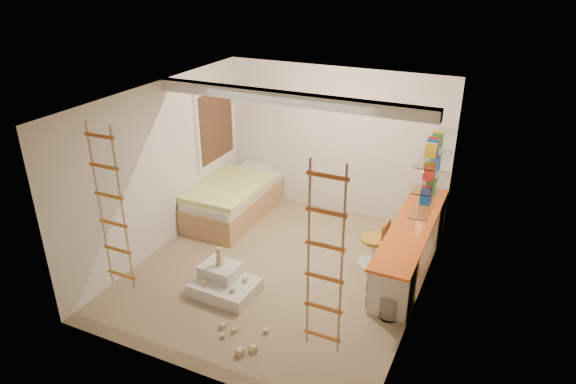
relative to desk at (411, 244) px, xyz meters
The scene contains 15 objects.
floor 1.96m from the desk, 153.35° to the right, with size 4.50×4.50×0.00m, color #937C5F.
ceiling_beam 2.78m from the desk, 161.89° to the right, with size 4.00×0.18×0.16m, color white.
window_frame 3.91m from the desk, behind, with size 0.06×1.15×1.35m, color white.
window_blind 3.88m from the desk, behind, with size 0.02×1.00×1.20m, color #4C2D1E.
rope_ladder_left 4.18m from the desk, 139.59° to the right, with size 0.41×0.04×2.13m, color #C17520, non-canonical shape.
rope_ladder_right 2.86m from the desk, 98.00° to the right, with size 0.41×0.04×2.13m, color orange, non-canonical shape.
waste_bin 1.27m from the desk, 88.48° to the right, with size 0.25×0.25×0.32m, color white.
desk is the anchor object (origin of this frame).
shelves 1.14m from the desk, 60.31° to the left, with size 0.25×1.80×0.71m.
bed 3.22m from the desk, behind, with size 1.02×2.00×0.69m.
task_lamp 1.21m from the desk, 92.80° to the left, with size 0.14×0.36×0.57m.
swivel_chair 0.52m from the desk, 162.23° to the right, with size 0.48×0.48×0.77m.
play_platform 2.75m from the desk, 142.54° to the right, with size 0.86×0.68×0.37m.
toy_blocks 2.76m from the desk, 131.93° to the right, with size 1.19×1.15×0.64m.
books 1.28m from the desk, 60.31° to the left, with size 0.14×0.70×0.92m.
Camera 1 is at (2.82, -5.77, 4.25)m, focal length 32.00 mm.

